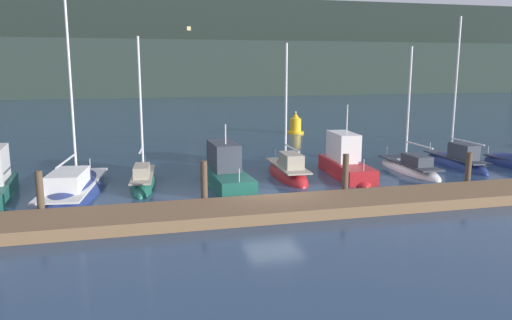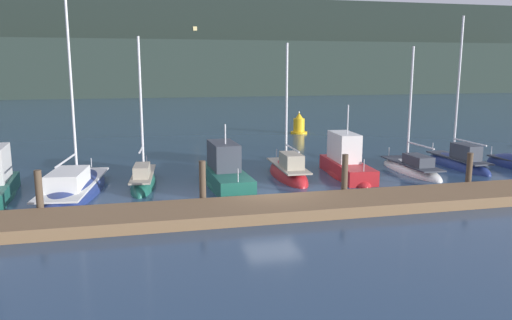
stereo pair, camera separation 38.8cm
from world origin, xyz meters
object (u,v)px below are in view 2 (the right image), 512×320
object	(u,v)px
motorboat_berth_7	(346,169)
channel_buoy	(299,125)
sailboat_berth_4	(143,183)
sailboat_berth_9	(458,164)
motorboat_berth_5	(226,179)
sailboat_berth_3	(74,190)
sailboat_berth_8	(411,170)
sailboat_berth_6	(288,175)

from	to	relation	value
motorboat_berth_7	channel_buoy	distance (m)	17.66
sailboat_berth_4	motorboat_berth_7	world-z (taller)	sailboat_berth_4
sailboat_berth_9	motorboat_berth_5	bearing A→B (deg)	-173.68
sailboat_berth_3	channel_buoy	xyz separation A→B (m)	(17.03, 17.90, 0.60)
sailboat_berth_3	channel_buoy	distance (m)	24.71
motorboat_berth_7	sailboat_berth_3	bearing A→B (deg)	-177.91
sailboat_berth_8	channel_buoy	xyz separation A→B (m)	(-0.98, 17.26, 0.62)
sailboat_berth_6	sailboat_berth_9	xyz separation A→B (m)	(10.60, 0.26, 0.03)
sailboat_berth_4	channel_buoy	world-z (taller)	sailboat_berth_4
sailboat_berth_4	sailboat_berth_6	xyz separation A→B (m)	(7.63, 0.16, 0.01)
sailboat_berth_8	channel_buoy	bearing A→B (deg)	93.25
channel_buoy	sailboat_berth_4	bearing A→B (deg)	-128.99
sailboat_berth_4	motorboat_berth_7	distance (m)	10.79
motorboat_berth_7	channel_buoy	world-z (taller)	motorboat_berth_7
sailboat_berth_8	channel_buoy	world-z (taller)	sailboat_berth_8
sailboat_berth_4	sailboat_berth_8	distance (m)	14.81
sailboat_berth_3	sailboat_berth_6	world-z (taller)	sailboat_berth_3
sailboat_berth_3	sailboat_berth_6	xyz separation A→B (m)	(10.83, 0.97, 0.00)
sailboat_berth_3	sailboat_berth_4	size ratio (longest dim) A/B	1.65
sailboat_berth_9	channel_buoy	xyz separation A→B (m)	(-4.40, 16.67, 0.57)
motorboat_berth_5	motorboat_berth_7	world-z (taller)	motorboat_berth_7
sailboat_berth_3	sailboat_berth_9	distance (m)	21.47
motorboat_berth_5	channel_buoy	world-z (taller)	motorboat_berth_5
sailboat_berth_9	channel_buoy	world-z (taller)	sailboat_berth_9
sailboat_berth_3	motorboat_berth_7	xyz separation A→B (m)	(13.98, 0.51, 0.27)
motorboat_berth_5	sailboat_berth_8	size ratio (longest dim) A/B	0.80
sailboat_berth_3	sailboat_berth_6	distance (m)	10.87
motorboat_berth_5	sailboat_berth_8	world-z (taller)	sailboat_berth_8
sailboat_berth_3	sailboat_berth_8	size ratio (longest dim) A/B	1.75
sailboat_berth_6	motorboat_berth_7	distance (m)	3.19
sailboat_berth_4	sailboat_berth_9	xyz separation A→B (m)	(18.23, 0.42, 0.04)
sailboat_berth_4	sailboat_berth_9	bearing A→B (deg)	1.32
motorboat_berth_5	channel_buoy	size ratio (longest dim) A/B	3.07
sailboat_berth_8	sailboat_berth_3	bearing A→B (deg)	-177.99
sailboat_berth_6	sailboat_berth_8	world-z (taller)	sailboat_berth_6
sailboat_berth_4	motorboat_berth_5	bearing A→B (deg)	-16.21
motorboat_berth_7	sailboat_berth_8	size ratio (longest dim) A/B	0.78
sailboat_berth_6	channel_buoy	world-z (taller)	sailboat_berth_6
sailboat_berth_4	channel_buoy	bearing A→B (deg)	51.01
sailboat_berth_8	sailboat_berth_6	bearing A→B (deg)	177.32
sailboat_berth_6	channel_buoy	distance (m)	18.04
sailboat_berth_4	channel_buoy	xyz separation A→B (m)	(13.83, 17.09, 0.61)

